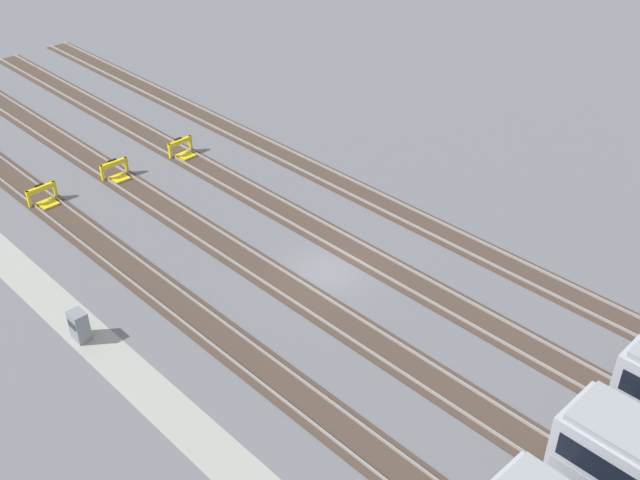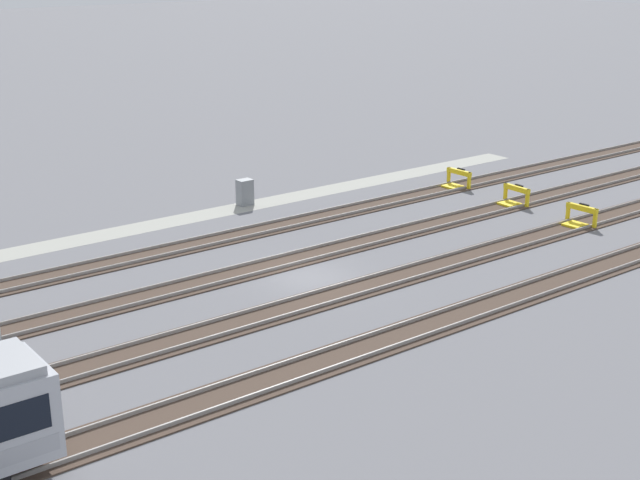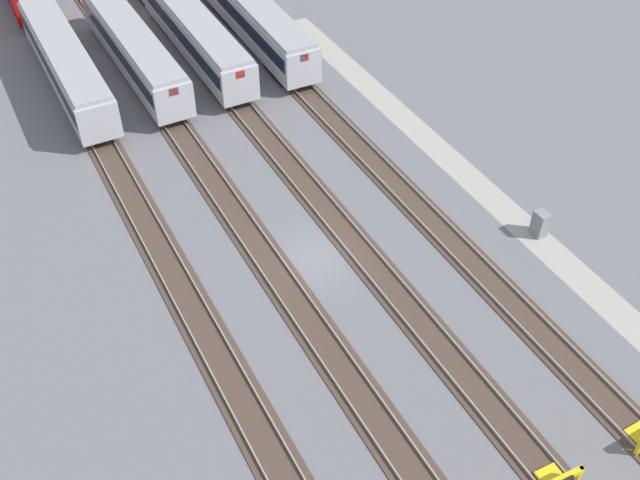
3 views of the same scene
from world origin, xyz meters
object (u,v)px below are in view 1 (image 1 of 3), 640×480
bumper_stop_near_inner_track (117,171)px  bumper_stop_middle_track (183,149)px  bumper_stop_nearest_track (44,197)px  electrical_cabinet (79,326)px

bumper_stop_near_inner_track → bumper_stop_middle_track: same height
bumper_stop_nearest_track → electrical_cabinet: size_ratio=1.25×
bumper_stop_middle_track → electrical_cabinet: bearing=-50.0°
bumper_stop_near_inner_track → electrical_cabinet: 16.47m
bumper_stop_nearest_track → electrical_cabinet: electrical_cabinet is taller
electrical_cabinet → bumper_stop_middle_track: bearing=130.0°
bumper_stop_nearest_track → bumper_stop_near_inner_track: size_ratio=1.00×
bumper_stop_nearest_track → bumper_stop_middle_track: bearing=86.7°
bumper_stop_near_inner_track → bumper_stop_nearest_track: bearing=-92.6°
bumper_stop_middle_track → bumper_stop_nearest_track: bearing=-93.3°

